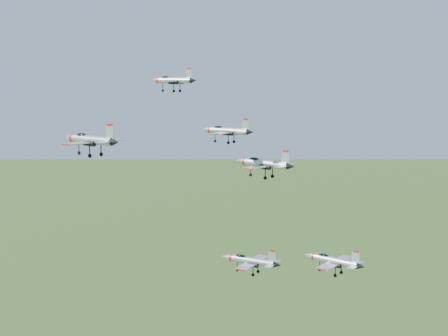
% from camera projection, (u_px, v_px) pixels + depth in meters
% --- Properties ---
extents(jet_lead, '(12.04, 10.01, 3.22)m').
position_uv_depth(jet_lead, '(172.00, 80.00, 130.85)').
color(jet_lead, '#B1B7BE').
extents(jet_left_high, '(12.00, 9.97, 3.21)m').
position_uv_depth(jet_left_high, '(226.00, 131.00, 121.44)').
color(jet_left_high, '#B1B7BE').
extents(jet_right_high, '(13.71, 11.53, 3.68)m').
position_uv_depth(jet_right_high, '(90.00, 139.00, 105.11)').
color(jet_right_high, '#B1B7BE').
extents(jet_left_low, '(13.98, 11.76, 3.75)m').
position_uv_depth(jet_left_low, '(263.00, 163.00, 121.89)').
color(jet_left_low, '#B1B7BE').
extents(jet_right_low, '(10.50, 8.65, 2.81)m').
position_uv_depth(jet_right_low, '(250.00, 260.00, 98.59)').
color(jet_right_low, '#B1B7BE').
extents(jet_trail, '(12.23, 10.31, 3.29)m').
position_uv_depth(jet_trail, '(333.00, 260.00, 111.35)').
color(jet_trail, '#B1B7BE').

